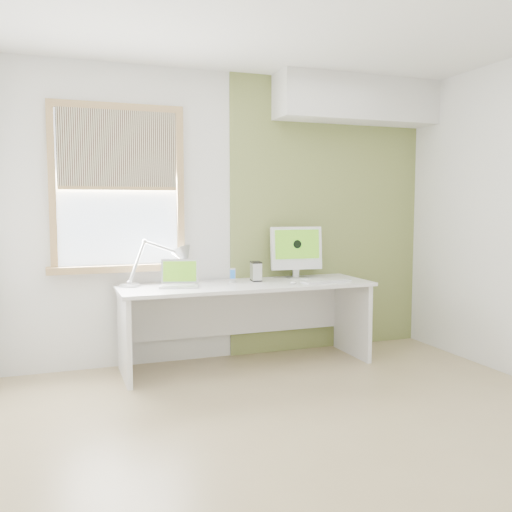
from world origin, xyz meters
name	(u,v)px	position (x,y,z in m)	size (l,w,h in m)	color
room	(314,223)	(0.00, 0.00, 1.30)	(4.04, 3.54, 2.64)	tan
accent_wall	(328,216)	(1.00, 1.74, 1.30)	(2.00, 0.02, 2.60)	olive
soffit	(356,100)	(1.20, 1.57, 2.40)	(1.60, 0.40, 0.42)	white
window	(118,189)	(-1.00, 1.71, 1.54)	(1.20, 0.14, 1.42)	#A48253
desk	(244,304)	(0.03, 1.44, 0.53)	(2.20, 0.70, 0.73)	white
desk_lamp	(174,260)	(-0.56, 1.58, 0.94)	(0.71, 0.29, 0.39)	#B9BCBE
laptop	(179,280)	(-0.55, 1.42, 0.79)	(0.37, 0.33, 0.22)	#B9BCBE
phone_dock	(232,278)	(-0.06, 1.49, 0.77)	(0.08, 0.08, 0.13)	#B9BCBE
external_drive	(256,271)	(0.17, 1.50, 0.82)	(0.10, 0.14, 0.18)	#B9BCBE
imac	(296,249)	(0.59, 1.57, 1.00)	(0.49, 0.17, 0.48)	#B9BCBE
keyboard	(326,281)	(0.71, 1.20, 0.74)	(0.47, 0.18, 0.02)	white
mouse	(293,282)	(0.40, 1.21, 0.74)	(0.05, 0.09, 0.03)	white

